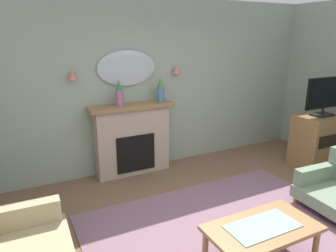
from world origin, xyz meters
The scene contains 12 objects.
floor centered at (0.00, 0.00, -0.05)m, with size 7.27×5.94×0.10m, color brown.
wall_back centered at (0.00, 2.52, 1.40)m, with size 7.27×0.10×2.79m, color #93A393.
patterned_rug centered at (0.00, 0.20, 0.01)m, with size 3.20×2.40×0.01m, color #7F5B6B.
fireplace centered at (-0.39, 2.30, 0.57)m, with size 1.36×0.36×1.16m.
mantel_vase_left centered at (-0.59, 2.27, 1.35)m, with size 0.12×0.12×0.40m.
mantel_vase_centre centered at (0.11, 2.27, 1.35)m, with size 0.12×0.12×0.41m.
wall_mirror centered at (-0.39, 2.44, 1.71)m, with size 0.96×0.06×0.56m, color #B2BCC6.
wall_sconce_left centered at (-1.24, 2.39, 1.66)m, with size 0.14×0.14×0.14m, color #D17066.
wall_sconce_right centered at (0.46, 2.39, 1.66)m, with size 0.14×0.14×0.14m, color #D17066.
coffee_table centered at (-0.06, -0.34, 0.38)m, with size 1.10×0.60×0.45m.
tv_cabinet centered at (2.59, 1.15, 0.45)m, with size 0.80×0.57×0.90m.
tv_flatscreen centered at (2.59, 1.13, 1.25)m, with size 0.84×0.24×0.65m.
Camera 1 is at (-2.06, -2.27, 2.22)m, focal length 33.57 mm.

